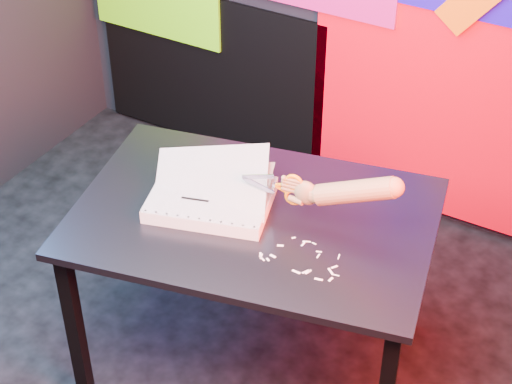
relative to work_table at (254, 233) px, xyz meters
The scene contains 7 objects.
room 0.76m from the work_table, 129.69° to the right, with size 3.01×3.01×2.71m.
backdrop 1.26m from the work_table, 96.83° to the left, with size 2.88×0.05×2.08m.
work_table is the anchor object (origin of this frame).
printout_stack 0.20m from the work_table, 169.61° to the right, with size 0.50×0.42×0.22m.
scissors 0.25m from the work_table, 14.87° to the left, with size 0.22×0.03×0.13m.
hand_forearm 0.42m from the work_table, ahead, with size 0.40×0.11×0.19m.
paper_clippings 0.30m from the work_table, 27.43° to the right, with size 0.28×0.17×0.00m.
Camera 1 is at (1.37, -1.78, 2.63)m, focal length 60.00 mm.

